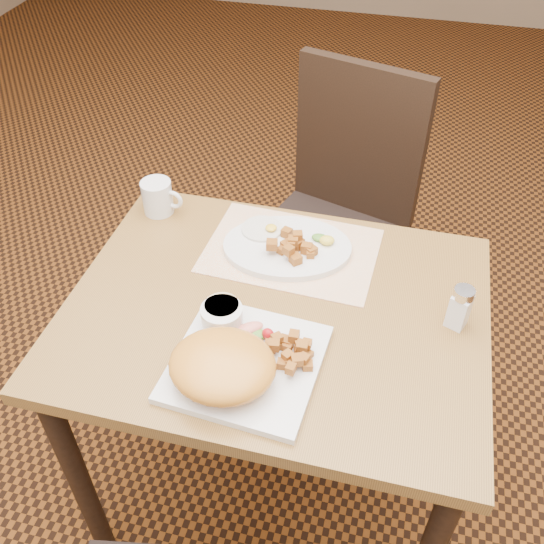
{
  "coord_description": "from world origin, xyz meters",
  "views": [
    {
      "loc": [
        0.22,
        -0.89,
        1.68
      ],
      "look_at": [
        -0.02,
        0.03,
        0.82
      ],
      "focal_mm": 40.0,
      "sensor_mm": 36.0,
      "label": 1
    }
  ],
  "objects_px": {
    "chair_far": "(338,207)",
    "coffee_mug": "(158,197)",
    "table": "(275,340)",
    "salt_shaker": "(460,307)",
    "plate_oval": "(287,247)",
    "plate_square": "(246,363)"
  },
  "relations": [
    {
      "from": "chair_far",
      "to": "table",
      "type": "bearing_deg",
      "value": 103.57
    },
    {
      "from": "chair_far",
      "to": "plate_oval",
      "type": "xyz_separation_m",
      "value": [
        -0.06,
        -0.49,
        0.22
      ]
    },
    {
      "from": "plate_oval",
      "to": "chair_far",
      "type": "bearing_deg",
      "value": 83.31
    },
    {
      "from": "plate_square",
      "to": "coffee_mug",
      "type": "xyz_separation_m",
      "value": [
        -0.36,
        0.43,
        0.04
      ]
    },
    {
      "from": "chair_far",
      "to": "plate_oval",
      "type": "distance_m",
      "value": 0.54
    },
    {
      "from": "salt_shaker",
      "to": "coffee_mug",
      "type": "distance_m",
      "value": 0.78
    },
    {
      "from": "plate_square",
      "to": "table",
      "type": "bearing_deg",
      "value": 84.5
    },
    {
      "from": "chair_far",
      "to": "salt_shaker",
      "type": "distance_m",
      "value": 0.77
    },
    {
      "from": "table",
      "to": "plate_oval",
      "type": "relative_size",
      "value": 2.96
    },
    {
      "from": "table",
      "to": "chair_far",
      "type": "xyz_separation_m",
      "value": [
        0.04,
        0.68,
        -0.1
      ]
    },
    {
      "from": "table",
      "to": "chair_far",
      "type": "distance_m",
      "value": 0.69
    },
    {
      "from": "salt_shaker",
      "to": "table",
      "type": "bearing_deg",
      "value": -173.57
    },
    {
      "from": "table",
      "to": "plate_oval",
      "type": "bearing_deg",
      "value": 95.67
    },
    {
      "from": "chair_far",
      "to": "coffee_mug",
      "type": "bearing_deg",
      "value": 62.24
    },
    {
      "from": "plate_square",
      "to": "coffee_mug",
      "type": "relative_size",
      "value": 2.56
    },
    {
      "from": "plate_oval",
      "to": "salt_shaker",
      "type": "height_order",
      "value": "salt_shaker"
    },
    {
      "from": "table",
      "to": "plate_oval",
      "type": "distance_m",
      "value": 0.22
    },
    {
      "from": "table",
      "to": "plate_square",
      "type": "xyz_separation_m",
      "value": [
        -0.02,
        -0.17,
        0.12
      ]
    },
    {
      "from": "plate_square",
      "to": "salt_shaker",
      "type": "relative_size",
      "value": 2.8
    },
    {
      "from": "plate_oval",
      "to": "plate_square",
      "type": "bearing_deg",
      "value": -89.67
    },
    {
      "from": "table",
      "to": "coffee_mug",
      "type": "height_order",
      "value": "coffee_mug"
    },
    {
      "from": "plate_square",
      "to": "plate_oval",
      "type": "distance_m",
      "value": 0.36
    }
  ]
}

